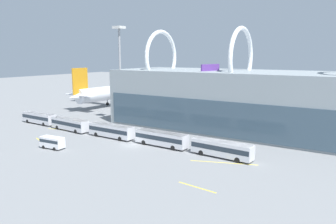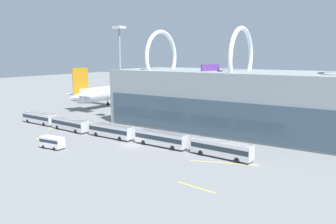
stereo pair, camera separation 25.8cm
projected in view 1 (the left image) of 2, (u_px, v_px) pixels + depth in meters
The scene contains 15 objects.
ground_plane at pixel (132, 145), 69.41m from camera, with size 440.00×440.00×0.00m, color slate.
airliner_at_gate_near at pixel (115, 92), 122.30m from camera, with size 46.10×42.42×14.64m.
airliner_at_gate_far at pixel (244, 100), 95.70m from camera, with size 37.57×41.67×16.60m.
shuttle_bus_0 at pixel (39, 117), 90.77m from camera, with size 12.08×2.98×3.03m.
shuttle_bus_1 at pixel (70, 124), 82.65m from camera, with size 12.15×3.38×3.03m.
shuttle_bus_2 at pixel (111, 130), 75.53m from camera, with size 12.05×2.80×3.03m.
shuttle_bus_3 at pixel (161, 138), 68.44m from camera, with size 12.06×2.86×3.03m.
shuttle_bus_4 at pixel (222, 148), 60.95m from camera, with size 12.14×3.34×3.03m.
service_van_foreground at pixel (52, 142), 66.84m from camera, with size 5.39×2.50×2.42m.
floodlight_mast at pixel (120, 61), 88.55m from camera, with size 2.61×2.61×26.46m.
lane_stripe_0 at pixel (67, 130), 83.27m from camera, with size 11.63×0.25×0.01m, color yellow.
lane_stripe_1 at pixel (94, 131), 82.77m from camera, with size 11.53×0.25×0.01m, color yellow.
lane_stripe_2 at pixel (42, 142), 71.81m from camera, with size 9.34×0.25×0.01m, color yellow.
lane_stripe_3 at pixel (224, 163), 58.23m from camera, with size 11.92×0.25×0.01m, color yellow.
lane_stripe_4 at pixel (197, 187), 47.43m from camera, with size 6.52×0.25×0.01m, color yellow.
Camera 1 is at (42.57, -52.50, 18.95)m, focal length 35.00 mm.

